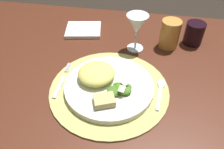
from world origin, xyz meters
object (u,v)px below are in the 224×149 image
(napkin, at_px, (83,30))
(spoon, at_px, (161,88))
(amber_tumbler, at_px, (170,34))
(dark_tumbler, at_px, (194,33))
(dining_table, at_px, (118,99))
(wine_glass, at_px, (137,26))
(dinner_plate, at_px, (109,86))
(fork, at_px, (62,81))

(napkin, bearing_deg, spoon, -41.80)
(amber_tumbler, distance_m, dark_tumbler, 0.10)
(dining_table, distance_m, napkin, 0.33)
(spoon, relative_size, wine_glass, 0.95)
(dinner_plate, xyz_separation_m, spoon, (0.16, 0.03, -0.01))
(napkin, height_order, amber_tumbler, amber_tumbler)
(dinner_plate, distance_m, fork, 0.16)
(wine_glass, bearing_deg, spoon, -64.36)
(dining_table, relative_size, dark_tumbler, 16.09)
(dining_table, bearing_deg, wine_glass, 72.80)
(napkin, distance_m, dark_tumbler, 0.45)
(dining_table, relative_size, napkin, 9.68)
(spoon, height_order, amber_tumbler, amber_tumbler)
(spoon, distance_m, amber_tumbler, 0.25)
(wine_glass, bearing_deg, fork, -132.77)
(napkin, relative_size, wine_glass, 1.03)
(napkin, height_order, wine_glass, wine_glass)
(spoon, xyz_separation_m, wine_glass, (-0.10, 0.21, 0.09))
(dining_table, distance_m, amber_tumbler, 0.32)
(dining_table, bearing_deg, dinner_plate, -98.81)
(dinner_plate, xyz_separation_m, fork, (-0.16, 0.00, -0.01))
(dining_table, bearing_deg, fork, -151.92)
(dining_table, xyz_separation_m, dark_tumbler, (0.26, 0.22, 0.19))
(dining_table, relative_size, amber_tumbler, 12.91)
(napkin, bearing_deg, wine_glass, -20.50)
(dinner_plate, bearing_deg, napkin, 118.17)
(dining_table, xyz_separation_m, amber_tumbler, (0.17, 0.18, 0.20))
(wine_glass, xyz_separation_m, amber_tumbler, (0.12, 0.04, -0.05))
(dining_table, height_order, amber_tumbler, amber_tumbler)
(dark_tumbler, bearing_deg, fork, -144.45)
(dinner_plate, distance_m, amber_tumbler, 0.33)
(dining_table, xyz_separation_m, wine_glass, (0.04, 0.14, 0.25))
(amber_tumbler, height_order, dark_tumbler, amber_tumbler)
(dinner_plate, relative_size, fork, 1.68)
(dinner_plate, bearing_deg, wine_glass, 76.09)
(fork, height_order, wine_glass, wine_glass)
(wine_glass, xyz_separation_m, dark_tumbler, (0.22, 0.08, -0.06))
(dinner_plate, bearing_deg, dark_tumbler, 48.42)
(dinner_plate, bearing_deg, dining_table, 81.19)
(dinner_plate, height_order, dark_tumbler, dark_tumbler)
(fork, xyz_separation_m, dark_tumbler, (0.44, 0.31, 0.04))
(dinner_plate, relative_size, amber_tumbler, 2.54)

